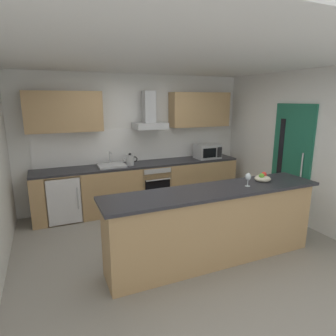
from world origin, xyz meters
name	(u,v)px	position (x,y,z in m)	size (l,w,h in m)	color
ground	(176,243)	(0.00, 0.00, -0.01)	(5.59, 4.86, 0.02)	gray
ceiling	(177,61)	(0.00, 0.00, 2.61)	(5.59, 4.86, 0.02)	white
wall_back	(135,141)	(0.00, 1.99, 1.30)	(5.59, 0.12, 2.60)	white
wall_right	(300,148)	(2.35, 0.00, 1.30)	(0.12, 4.86, 2.60)	white
backsplash_tile	(137,145)	(0.00, 1.92, 1.23)	(3.90, 0.02, 0.66)	white
counter_back	(142,186)	(0.00, 1.61, 0.45)	(4.04, 0.60, 0.90)	tan
counter_island	(214,225)	(0.25, -0.64, 0.51)	(2.95, 0.64, 1.00)	tan
upper_cabinets	(138,111)	(0.00, 1.76, 1.91)	(3.98, 0.32, 0.70)	tan
side_door	(291,163)	(2.28, 0.09, 1.03)	(0.08, 0.85, 2.05)	#1E664C
oven	(153,184)	(0.21, 1.58, 0.46)	(0.60, 0.62, 0.80)	slate
refrigerator	(63,197)	(-1.49, 1.58, 0.43)	(0.58, 0.60, 0.85)	white
microwave	(207,151)	(1.45, 1.55, 1.05)	(0.50, 0.38, 0.30)	#B7BABC
sink	(111,165)	(-0.60, 1.59, 0.93)	(0.50, 0.40, 0.26)	silver
kettle	(130,160)	(-0.25, 1.55, 1.01)	(0.29, 0.15, 0.24)	#B7BABC
range_hood	(149,117)	(0.21, 1.71, 1.79)	(0.62, 0.45, 0.72)	#B7BABC
wine_glass	(248,177)	(0.71, -0.70, 1.13)	(0.08, 0.08, 0.18)	silver
fruit_bowl	(263,178)	(1.06, -0.58, 1.05)	(0.22, 0.22, 0.13)	beige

